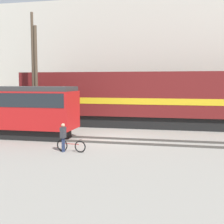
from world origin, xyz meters
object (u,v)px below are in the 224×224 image
utility_pole_left (33,72)px  freight_locomotive (147,98)px  bicycle (71,146)px  streetcar (11,108)px  utility_pole_center (36,79)px  person (63,135)px

utility_pole_left → freight_locomotive: bearing=21.7°
freight_locomotive → utility_pole_left: utility_pole_left is taller
freight_locomotive → bicycle: freight_locomotive is taller
freight_locomotive → bicycle: size_ratio=12.40×
streetcar → utility_pole_left: (0.01, 3.39, 2.57)m
streetcar → utility_pole_center: bearing=85.6°
freight_locomotive → bicycle: (-2.98, -10.14, -2.09)m
utility_pole_center → person: bearing=-54.4°
person → streetcar: bearing=146.1°
streetcar → bicycle: streetcar is taller
freight_locomotive → person: 10.89m
freight_locomotive → streetcar: 10.93m
freight_locomotive → utility_pole_left: bearing=-158.3°
freight_locomotive → person: freight_locomotive is taller
freight_locomotive → streetcar: bearing=-141.6°
utility_pole_left → bicycle: bearing=-50.5°
streetcar → utility_pole_center: size_ratio=1.12×
bicycle → streetcar: bearing=149.0°
streetcar → person: (5.16, -3.46, -1.05)m
streetcar → utility_pole_center: (0.26, 3.39, 2.06)m
freight_locomotive → streetcar: size_ratio=2.35×
person → utility_pole_center: (-4.91, 6.86, 3.11)m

